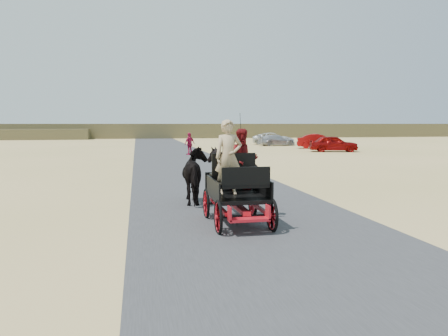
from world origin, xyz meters
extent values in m
plane|color=tan|center=(0.00, 0.00, 0.00)|extent=(140.00, 140.00, 0.00)
cube|color=#38383A|center=(0.00, 0.00, 0.01)|extent=(6.00, 140.00, 0.01)
cube|color=brown|center=(0.00, 62.00, 1.20)|extent=(140.00, 6.00, 2.40)
imported|color=black|center=(-0.96, 0.62, 0.85)|extent=(0.91, 2.01, 1.70)
imported|color=black|center=(0.14, 0.62, 0.85)|extent=(1.37, 1.54, 1.70)
imported|color=tan|center=(-0.61, -2.33, 1.62)|extent=(0.66, 0.43, 1.80)
imported|color=#660C0F|center=(-0.11, -1.78, 1.51)|extent=(0.77, 0.60, 1.58)
imported|color=#AA133F|center=(1.26, 21.19, 0.86)|extent=(1.06, 0.95, 1.73)
imported|color=maroon|center=(13.93, 22.59, 0.70)|extent=(4.40, 2.64, 1.40)
imported|color=maroon|center=(14.73, 27.46, 0.71)|extent=(4.56, 2.80, 1.42)
imported|color=#B2B2B7|center=(12.33, 33.42, 0.60)|extent=(4.26, 1.97, 1.21)
imported|color=silver|center=(12.96, 36.63, 0.68)|extent=(5.29, 3.41, 1.36)
camera|label=1|loc=(-2.76, -12.54, 2.42)|focal=35.00mm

